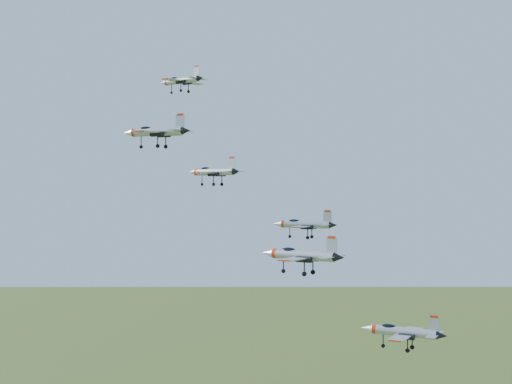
% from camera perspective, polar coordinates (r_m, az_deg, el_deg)
% --- Properties ---
extents(jet_lead, '(11.10, 9.33, 2.98)m').
position_cam_1_polar(jet_lead, '(134.80, -6.05, 8.87)').
color(jet_lead, '#AAB0B7').
extents(jet_left_high, '(10.47, 8.80, 2.81)m').
position_cam_1_polar(jet_left_high, '(109.61, -3.47, 1.64)').
color(jet_left_high, '#AAB0B7').
extents(jet_right_high, '(11.14, 9.15, 2.99)m').
position_cam_1_polar(jet_right_high, '(100.72, -8.06, 4.81)').
color(jet_right_high, '#AAB0B7').
extents(jet_left_low, '(10.72, 8.85, 2.87)m').
position_cam_1_polar(jet_left_low, '(111.33, 3.83, -2.59)').
color(jet_left_low, '#AAB0B7').
extents(jet_right_low, '(12.48, 10.39, 3.33)m').
position_cam_1_polar(jet_right_low, '(93.78, 3.61, -5.03)').
color(jet_right_low, '#AAB0B7').
extents(jet_trail, '(12.04, 9.90, 3.23)m').
position_cam_1_polar(jet_trail, '(100.27, 11.57, -10.87)').
color(jet_trail, '#AAB0B7').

